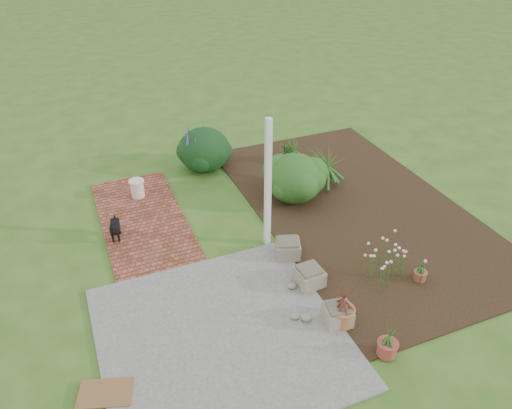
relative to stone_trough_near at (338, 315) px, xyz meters
name	(u,v)px	position (x,y,z in m)	size (l,w,h in m)	color
ground	(254,250)	(-0.48, 2.17, -0.17)	(80.00, 80.00, 0.00)	#345C1D
concrete_patio	(221,335)	(-1.73, 0.42, -0.15)	(3.50, 3.50, 0.04)	#5E5F5C
brick_path	(143,219)	(-2.18, 3.92, -0.15)	(1.60, 3.50, 0.04)	brown
garden_bed	(356,207)	(2.02, 2.67, -0.16)	(4.00, 7.00, 0.03)	black
veranda_post	(268,185)	(-0.18, 2.27, 1.08)	(0.10, 0.10, 2.50)	white
stone_trough_near	(338,315)	(0.00, 0.00, 0.00)	(0.40, 0.40, 0.27)	gray
stone_trough_mid	(309,277)	(0.00, 0.93, 0.01)	(0.42, 0.42, 0.28)	gray
stone_trough_far	(288,249)	(0.00, 1.74, 0.01)	(0.42, 0.42, 0.28)	#75685A
coir_doormat	(105,393)	(-3.46, 0.03, -0.12)	(0.70, 0.45, 0.02)	brown
black_dog	(115,227)	(-2.77, 3.40, 0.13)	(0.22, 0.52, 0.45)	black
cream_ceramic_urn	(137,188)	(-2.09, 4.79, 0.06)	(0.28, 0.28, 0.38)	#F2DEC7
evergreen_shrub	(295,177)	(0.96, 3.47, 0.37)	(1.20, 1.20, 1.02)	#13360F
agapanthus_clump_back	(323,164)	(1.79, 3.76, 0.36)	(1.12, 1.12, 1.01)	#1A3F14
agapanthus_clump_front	(290,148)	(1.60, 5.02, 0.20)	(0.77, 0.77, 0.69)	#133D0C
pink_flower_patch	(391,259)	(1.39, 0.65, 0.17)	(0.97, 0.97, 0.62)	#113D0F
terracotta_pot_bronze	(341,316)	(0.04, -0.04, 0.00)	(0.36, 0.36, 0.29)	#AA6739
terracotta_pot_small_left	(420,275)	(1.78, 0.31, -0.06)	(0.21, 0.21, 0.17)	#974733
terracotta_pot_small_right	(387,348)	(0.33, -0.81, -0.03)	(0.27, 0.27, 0.23)	#9D3E35
purple_flowering_bush	(204,149)	(-0.37, 5.51, 0.34)	(1.20, 1.20, 1.02)	black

